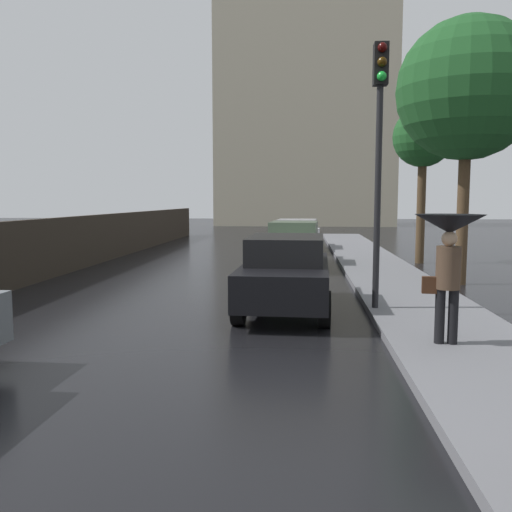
# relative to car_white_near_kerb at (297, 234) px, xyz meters

# --- Properties ---
(car_white_near_kerb) EXTENTS (2.11, 4.17, 1.34)m
(car_white_near_kerb) POSITION_rel_car_white_near_kerb_xyz_m (0.00, 0.00, 0.00)
(car_white_near_kerb) COLOR silver
(car_white_near_kerb) RESTS_ON ground
(car_green_far_ahead) EXTENTS (2.01, 4.22, 1.47)m
(car_green_far_ahead) POSITION_rel_car_white_near_kerb_xyz_m (-0.06, -5.67, 0.02)
(car_green_far_ahead) COLOR slate
(car_green_far_ahead) RESTS_ON ground
(car_black_behind_camera) EXTENTS (1.83, 4.19, 1.47)m
(car_black_behind_camera) POSITION_rel_car_white_near_kerb_xyz_m (-0.10, -12.71, 0.04)
(car_black_behind_camera) COLOR black
(car_black_behind_camera) RESTS_ON ground
(pedestrian_with_umbrella_near) EXTENTS (0.96, 0.96, 1.84)m
(pedestrian_with_umbrella_near) POSITION_rel_car_white_near_kerb_xyz_m (2.25, -15.51, 0.87)
(pedestrian_with_umbrella_near) COLOR black
(pedestrian_with_umbrella_near) RESTS_ON sidewalk_strip
(traffic_light) EXTENTS (0.26, 0.39, 4.87)m
(traffic_light) POSITION_rel_car_white_near_kerb_xyz_m (1.60, -13.01, 2.75)
(traffic_light) COLOR black
(traffic_light) RESTS_ON sidewalk_strip
(street_tree_near) EXTENTS (2.04, 2.04, 5.33)m
(street_tree_near) POSITION_rel_car_white_near_kerb_xyz_m (4.27, -4.32, 3.50)
(street_tree_near) COLOR #4C3823
(street_tree_near) RESTS_ON ground
(street_tree_far) EXTENTS (3.52, 3.52, 6.69)m
(street_tree_far) POSITION_rel_car_white_near_kerb_xyz_m (4.29, -9.05, 4.19)
(street_tree_far) COLOR #4C3823
(street_tree_far) RESTS_ON ground
(distant_tower) EXTENTS (15.15, 7.25, 21.69)m
(distant_tower) POSITION_rel_car_white_near_kerb_xyz_m (0.46, 24.38, 8.69)
(distant_tower) COLOR #B2A88E
(distant_tower) RESTS_ON ground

